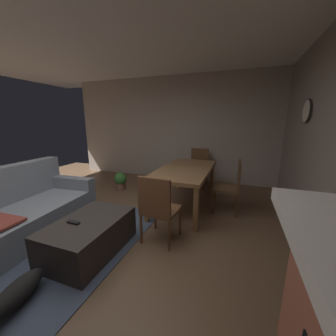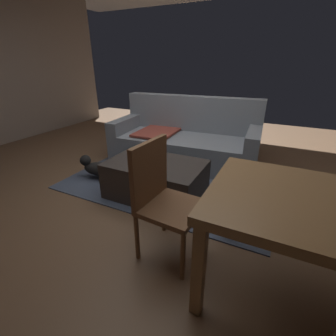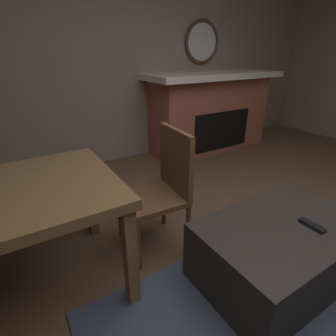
% 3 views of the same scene
% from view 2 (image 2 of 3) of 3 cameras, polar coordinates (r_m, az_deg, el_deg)
% --- Properties ---
extents(floor, '(8.61, 8.61, 0.00)m').
position_cam_2_polar(floor, '(2.93, -2.15, -5.67)').
color(floor, brown).
extents(area_rug, '(2.60, 2.00, 0.01)m').
position_cam_2_polar(area_rug, '(3.28, 1.87, -2.06)').
color(area_rug, '#3D475B').
rests_on(area_rug, ground).
extents(couch, '(2.23, 1.11, 0.96)m').
position_cam_2_polar(couch, '(3.74, 4.17, 6.58)').
color(couch, slate).
rests_on(couch, ground).
extents(ottoman_coffee_table, '(1.07, 0.69, 0.43)m').
position_cam_2_polar(ottoman_coffee_table, '(2.74, -2.91, -2.77)').
color(ottoman_coffee_table, '#2D2826').
rests_on(ottoman_coffee_table, ground).
extents(tv_remote, '(0.05, 0.16, 0.02)m').
position_cam_2_polar(tv_remote, '(2.79, -4.20, 2.75)').
color(tv_remote, black).
rests_on(tv_remote, ottoman_coffee_table).
extents(dining_chair_west, '(0.47, 0.47, 0.93)m').
position_cam_2_polar(dining_chair_west, '(1.84, -1.48, -6.25)').
color(dining_chair_west, brown).
rests_on(dining_chair_west, ground).
extents(small_dog, '(0.60, 0.30, 0.27)m').
position_cam_2_polar(small_dog, '(3.28, -15.76, -0.08)').
color(small_dog, black).
rests_on(small_dog, ground).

